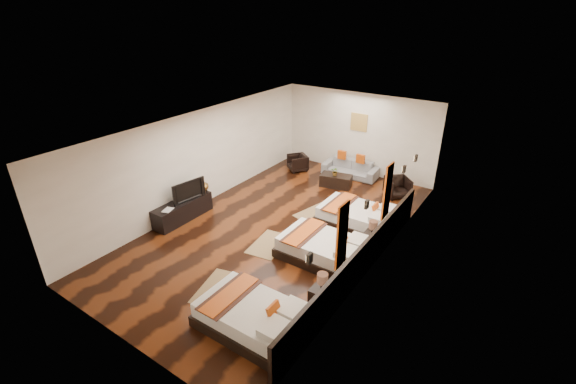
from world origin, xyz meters
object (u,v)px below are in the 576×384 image
Objects in this scene: armchair_right at (398,187)px; table_plant at (335,171)px; book at (164,210)px; tv at (187,190)px; bed_near at (254,317)px; nightstand_b at (372,239)px; coffee_table at (336,181)px; sofa at (350,168)px; figurine at (202,185)px; armchair_left at (298,163)px; bed_far at (359,217)px; bed_mid at (325,249)px; tv_console at (183,210)px; nightstand_a at (322,296)px.

table_plant is (-1.95, -0.44, 0.23)m from armchair_right.
tv is at bearing 86.42° from book.
nightstand_b is at bearing 78.39° from bed_near.
armchair_right reaches higher than coffee_table.
nightstand_b reaches higher than sofa.
figurine is at bearing 145.08° from bed_near.
figurine is 0.58× the size of armchair_left.
tv is at bearing -120.92° from coffee_table.
table_plant is at bearing 132.48° from bed_far.
bed_mid reaches higher than coffee_table.
figurine reaches higher than nightstand_b.
book is (0.00, -0.61, 0.29)m from tv_console.
tv_console is at bearing -178.07° from armchair_right.
armchair_right is at bearing -22.33° from sofa.
nightstand_b is at bearing -49.36° from bed_far.
bed_mid is 5.10m from sofa.
armchair_right is (-0.50, 3.17, 0.04)m from nightstand_b.
armchair_left is at bearing 116.75° from bed_near.
figurine is at bearing -125.72° from coffee_table.
tv_console is 0.60m from tv.
bed_mid is at bearing -127.38° from nightstand_b.
nightstand_a is at bearing -93.50° from tv.
table_plant is at bearing -21.64° from tv.
tv is (0.05, 0.19, 0.56)m from tv_console.
coffee_table is at bearing -93.36° from sofa.
figurine is at bearing 90.00° from tv_console.
bed_mid is 2.65× the size of nightstand_b.
bed_far is at bearing -52.55° from tv.
bed_near is 2.98× the size of armchair_right.
tv_console is at bearing -120.30° from coffee_table.
armchair_right is 2.01m from table_plant.
coffee_table is at bearing 131.13° from nightstand_b.
figurine is 4.34m from coffee_table.
bed_near is 1.40m from nightstand_a.
nightstand_b is at bearing -60.99° from sofa.
sofa is (-2.43, 3.83, -0.00)m from nightstand_b.
bed_near is 2.67m from bed_mid.
tv_console is 6.46m from armchair_right.
armchair_right is (0.25, 6.82, 0.05)m from bed_near.
sofa is (-1.68, 2.96, 0.01)m from bed_far.
nightstand_b is at bearing -48.09° from table_plant.
nightstand_b is 3.69m from coffee_table.
sofa is at bearing 102.67° from bed_near.
bed_far is 2.31m from armchair_right.
coffee_table is (2.52, 4.30, -0.08)m from tv_console.
nightstand_b is at bearing 17.11° from tv_console.
nightstand_a is 0.81× the size of tv.
coffee_table is at bearing 54.28° from figurine.
coffee_table is at bearing 146.74° from armchair_right.
tv is at bearing -85.37° from figurine.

